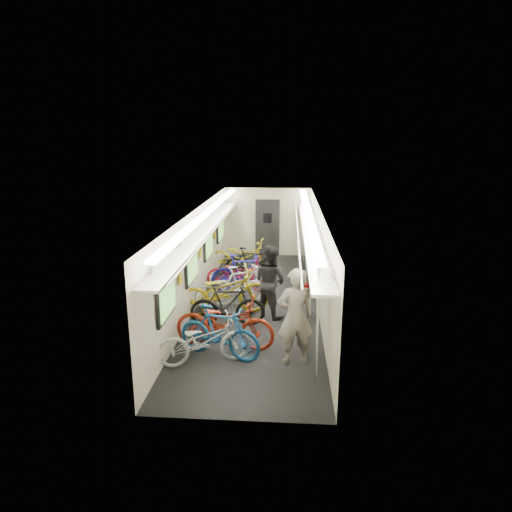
% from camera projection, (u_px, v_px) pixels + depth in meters
% --- Properties ---
extents(train_car_shell, '(10.00, 10.00, 10.00)m').
position_uv_depth(train_car_shell, '(246.00, 233.00, 11.88)').
color(train_car_shell, black).
rests_on(train_car_shell, ground).
extents(bicycle_0, '(1.84, 1.15, 0.91)m').
position_uv_depth(bicycle_0, '(204.00, 340.00, 8.37)').
color(bicycle_0, '#AFAEB3').
rests_on(bicycle_0, ground).
extents(bicycle_1, '(1.77, 1.04, 1.02)m').
position_uv_depth(bicycle_1, '(219.00, 332.00, 8.60)').
color(bicycle_1, navy).
rests_on(bicycle_1, ground).
extents(bicycle_2, '(2.09, 0.97, 1.06)m').
position_uv_depth(bicycle_2, '(225.00, 323.00, 9.00)').
color(bicycle_2, maroon).
rests_on(bicycle_2, ground).
extents(bicycle_3, '(1.69, 0.64, 0.99)m').
position_uv_depth(bicycle_3, '(227.00, 305.00, 10.04)').
color(bicycle_3, black).
rests_on(bicycle_3, ground).
extents(bicycle_4, '(2.32, 1.42, 1.15)m').
position_uv_depth(bicycle_4, '(224.00, 292.00, 10.68)').
color(bicycle_4, '#BA9711').
rests_on(bicycle_4, ground).
extents(bicycle_5, '(1.72, 1.10, 1.00)m').
position_uv_depth(bicycle_5, '(242.00, 285.00, 11.41)').
color(bicycle_5, silver).
rests_on(bicycle_5, ground).
extents(bicycle_6, '(1.89, 1.27, 0.94)m').
position_uv_depth(bicycle_6, '(229.00, 288.00, 11.29)').
color(bicycle_6, '#A4A3A8').
rests_on(bicycle_6, ground).
extents(bicycle_7, '(1.77, 0.75, 1.03)m').
position_uv_depth(bicycle_7, '(243.00, 273.00, 12.40)').
color(bicycle_7, '#1A1C9D').
rests_on(bicycle_7, ground).
extents(bicycle_8, '(1.91, 0.84, 0.97)m').
position_uv_depth(bicycle_8, '(240.00, 274.00, 12.37)').
color(bicycle_8, maroon).
rests_on(bicycle_8, ground).
extents(bicycle_9, '(1.61, 0.67, 0.94)m').
position_uv_depth(bicycle_9, '(251.00, 263.00, 13.52)').
color(bicycle_9, black).
rests_on(bicycle_9, ground).
extents(bicycle_10, '(2.19, 1.11, 1.10)m').
position_uv_depth(bicycle_10, '(242.00, 257.00, 13.92)').
color(bicycle_10, gold).
rests_on(bicycle_10, ground).
extents(passenger_near, '(0.75, 0.57, 1.83)m').
position_uv_depth(passenger_near, '(295.00, 316.00, 8.28)').
color(passenger_near, gray).
rests_on(passenger_near, ground).
extents(passenger_mid, '(1.04, 1.01, 1.70)m').
position_uv_depth(passenger_mid, '(270.00, 281.00, 10.55)').
color(passenger_mid, black).
rests_on(passenger_mid, ground).
extents(backpack, '(0.29, 0.21, 0.38)m').
position_uv_depth(backpack, '(301.00, 293.00, 8.41)').
color(backpack, '#AB1114').
rests_on(backpack, passenger_near).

